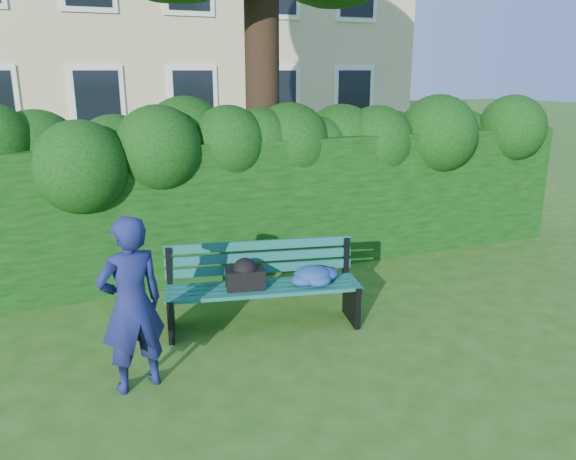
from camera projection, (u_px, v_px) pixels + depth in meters
name	position (u px, v px, depth m)	size (l,w,h in m)	color
ground	(310.00, 330.00, 5.98)	(80.00, 80.00, 0.00)	#2B5514
hedge	(243.00, 204.00, 7.69)	(10.00, 1.00, 1.80)	black
park_bench	(272.00, 282.00, 5.97)	(2.11, 0.97, 0.89)	#0F4B44
man_reading	(131.00, 305.00, 4.70)	(0.56, 0.37, 1.55)	navy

